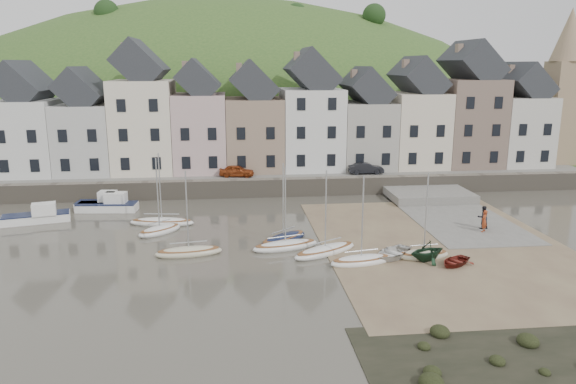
{
  "coord_description": "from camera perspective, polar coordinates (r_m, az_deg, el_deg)",
  "views": [
    {
      "loc": [
        -4.61,
        -36.95,
        13.22
      ],
      "look_at": [
        0.0,
        6.0,
        3.0
      ],
      "focal_mm": 33.88,
      "sensor_mm": 36.0,
      "label": 1
    }
  ],
  "objects": [
    {
      "name": "car_left",
      "position": [
        57.52,
        -5.41,
        2.22
      ],
      "size": [
        3.82,
        2.02,
        1.24
      ],
      "primitive_type": "imported",
      "rotation": [
        0.0,
        0.0,
        1.41
      ],
      "color": "#923915",
      "rests_on": "quay_street"
    },
    {
      "name": "sailboat_0",
      "position": [
        46.97,
        -13.1,
        -3.06
      ],
      "size": [
        5.6,
        2.27,
        6.32
      ],
      "color": "white",
      "rests_on": "ground"
    },
    {
      "name": "quay_street",
      "position": [
        58.81,
        -1.51,
        1.86
      ],
      "size": [
        70.0,
        7.0,
        0.1
      ],
      "primitive_type": "cube",
      "color": "slate",
      "rests_on": "quay_land"
    },
    {
      "name": "person_dark",
      "position": [
        46.92,
        19.78,
        -2.51
      ],
      "size": [
        0.93,
        0.73,
        1.89
      ],
      "primitive_type": "imported",
      "rotation": [
        0.0,
        0.0,
        3.13
      ],
      "color": "black",
      "rests_on": "slipway"
    },
    {
      "name": "sailboat_2",
      "position": [
        39.31,
        -10.37,
        -6.17
      ],
      "size": [
        4.89,
        2.13,
        6.32
      ],
      "color": "beige",
      "rests_on": "ground"
    },
    {
      "name": "hillside",
      "position": [
        101.85,
        -6.07,
        -4.61
      ],
      "size": [
        134.4,
        84.0,
        84.0
      ],
      "color": "#315421",
      "rests_on": "ground"
    },
    {
      "name": "sailboat_3",
      "position": [
        39.95,
        -0.28,
        -5.62
      ],
      "size": [
        5.25,
        2.75,
        6.32
      ],
      "color": "white",
      "rests_on": "ground"
    },
    {
      "name": "motorboat_2",
      "position": [
        53.41,
        -18.9,
        -1.11
      ],
      "size": [
        4.59,
        2.14,
        1.7
      ],
      "color": "white",
      "rests_on": "ground"
    },
    {
      "name": "townhouse_terrace",
      "position": [
        61.57,
        -0.16,
        7.82
      ],
      "size": [
        61.05,
        8.0,
        13.93
      ],
      "color": "silver",
      "rests_on": "quay_land"
    },
    {
      "name": "sailboat_1",
      "position": [
        44.71,
        -13.32,
        -3.9
      ],
      "size": [
        3.86,
        3.69,
        6.32
      ],
      "color": "white",
      "rests_on": "ground"
    },
    {
      "name": "rowboat_white",
      "position": [
        38.67,
        10.88,
        -6.27
      ],
      "size": [
        4.28,
        4.18,
        0.72
      ],
      "primitive_type": "imported",
      "rotation": [
        0.0,
        0.0,
        -0.85
      ],
      "color": "white",
      "rests_on": "beach"
    },
    {
      "name": "church_spire",
      "position": [
        72.48,
        27.04,
        10.18
      ],
      "size": [
        4.0,
        4.0,
        18.0
      ],
      "color": "#997F60",
      "rests_on": "quay_land"
    },
    {
      "name": "person_red",
      "position": [
        46.08,
        19.89,
        -2.87
      ],
      "size": [
        0.76,
        0.75,
        1.78
      ],
      "primitive_type": "imported",
      "rotation": [
        0.0,
        0.0,
        3.9
      ],
      "color": "#9B3B1C",
      "rests_on": "slipway"
    },
    {
      "name": "rowboat_green",
      "position": [
        38.51,
        14.4,
        -5.99
      ],
      "size": [
        3.31,
        3.09,
        1.42
      ],
      "primitive_type": "imported",
      "rotation": [
        0.0,
        0.0,
        -1.24
      ],
      "color": "#15301D",
      "rests_on": "beach"
    },
    {
      "name": "sailboat_6",
      "position": [
        37.35,
        7.68,
        -7.11
      ],
      "size": [
        4.63,
        2.32,
        6.32
      ],
      "color": "white",
      "rests_on": "ground"
    },
    {
      "name": "rowboat_red",
      "position": [
        38.33,
        17.11,
        -6.95
      ],
      "size": [
        3.23,
        3.06,
        0.54
      ],
      "primitive_type": "imported",
      "rotation": [
        0.0,
        0.0,
        -0.94
      ],
      "color": "maroon",
      "rests_on": "beach"
    },
    {
      "name": "beach",
      "position": [
        42.23,
        15.99,
        -5.43
      ],
      "size": [
        18.0,
        26.0,
        0.06
      ],
      "primitive_type": "cube",
      "color": "brown",
      "rests_on": "ground"
    },
    {
      "name": "motorboat_0",
      "position": [
        52.62,
        -18.25,
        -1.27
      ],
      "size": [
        5.57,
        2.22,
        1.7
      ],
      "color": "white",
      "rests_on": "ground"
    },
    {
      "name": "quay_land",
      "position": [
        70.22,
        -2.27,
        3.07
      ],
      "size": [
        90.0,
        30.0,
        1.5
      ],
      "primitive_type": "cube",
      "color": "#315421",
      "rests_on": "ground"
    },
    {
      "name": "sailboat_4",
      "position": [
        38.99,
        3.92,
        -6.14
      ],
      "size": [
        5.42,
        3.97,
        6.32
      ],
      "color": "white",
      "rests_on": "ground"
    },
    {
      "name": "ground",
      "position": [
        39.52,
        0.93,
        -6.24
      ],
      "size": [
        160.0,
        160.0,
        0.0
      ],
      "primitive_type": "plane",
      "color": "#444035",
      "rests_on": "ground"
    },
    {
      "name": "motorboat_1",
      "position": [
        51.05,
        -24.76,
        -2.27
      ],
      "size": [
        5.68,
        3.05,
        1.7
      ],
      "color": "white",
      "rests_on": "ground"
    },
    {
      "name": "slipway",
      "position": [
        50.78,
        16.84,
        -2.3
      ],
      "size": [
        8.0,
        18.0,
        0.12
      ],
      "primitive_type": "cube",
      "color": "slate",
      "rests_on": "ground"
    },
    {
      "name": "sailboat_7",
      "position": [
        39.27,
        14.05,
        -6.36
      ],
      "size": [
        3.74,
        1.78,
        6.32
      ],
      "color": "beige",
      "rests_on": "ground"
    },
    {
      "name": "shore_rocks",
      "position": [
        28.52,
        23.85,
        -15.25
      ],
      "size": [
        14.0,
        6.02,
        0.76
      ],
      "color": "black",
      "rests_on": "ground"
    },
    {
      "name": "car_right",
      "position": [
        59.32,
        8.18,
        2.49
      ],
      "size": [
        3.8,
        1.37,
        1.25
      ],
      "primitive_type": "imported",
      "rotation": [
        0.0,
        0.0,
        1.56
      ],
      "color": "black",
      "rests_on": "quay_street"
    },
    {
      "name": "seawall",
      "position": [
        55.53,
        -1.21,
        0.49
      ],
      "size": [
        70.0,
        1.2,
        1.8
      ],
      "primitive_type": "cube",
      "color": "slate",
      "rests_on": "ground"
    },
    {
      "name": "sailboat_5",
      "position": [
        41.42,
        -0.49,
        -4.92
      ],
      "size": [
        4.46,
        4.19,
        6.32
      ],
      "color": "#121A39",
      "rests_on": "ground"
    }
  ]
}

